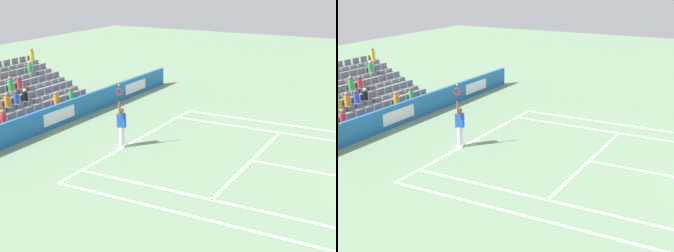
# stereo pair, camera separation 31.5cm
# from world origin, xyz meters

# --- Properties ---
(line_baseline) EXTENTS (10.97, 0.10, 0.01)m
(line_baseline) POSITION_xyz_m (0.00, -11.89, 0.00)
(line_baseline) COLOR white
(line_baseline) RESTS_ON ground
(line_service) EXTENTS (8.23, 0.10, 0.01)m
(line_service) POSITION_xyz_m (0.00, -6.40, 0.00)
(line_service) COLOR white
(line_service) RESTS_ON ground
(line_centre_service) EXTENTS (0.10, 6.40, 0.01)m
(line_centre_service) POSITION_xyz_m (0.00, -3.20, 0.00)
(line_centre_service) COLOR white
(line_centre_service) RESTS_ON ground
(line_singles_sideline_left) EXTENTS (0.10, 11.89, 0.01)m
(line_singles_sideline_left) POSITION_xyz_m (4.12, -5.95, 0.00)
(line_singles_sideline_left) COLOR white
(line_singles_sideline_left) RESTS_ON ground
(line_singles_sideline_right) EXTENTS (0.10, 11.89, 0.01)m
(line_singles_sideline_right) POSITION_xyz_m (-4.12, -5.95, 0.00)
(line_singles_sideline_right) COLOR white
(line_singles_sideline_right) RESTS_ON ground
(line_doubles_sideline_left) EXTENTS (0.10, 11.89, 0.01)m
(line_doubles_sideline_left) POSITION_xyz_m (5.49, -5.95, 0.00)
(line_doubles_sideline_left) COLOR white
(line_doubles_sideline_left) RESTS_ON ground
(line_doubles_sideline_right) EXTENTS (0.10, 11.89, 0.01)m
(line_doubles_sideline_right) POSITION_xyz_m (-5.49, -5.95, 0.00)
(line_doubles_sideline_right) COLOR white
(line_doubles_sideline_right) RESTS_ON ground
(line_centre_mark) EXTENTS (0.10, 0.20, 0.01)m
(line_centre_mark) POSITION_xyz_m (0.00, -11.79, 0.00)
(line_centre_mark) COLOR white
(line_centre_mark) RESTS_ON ground
(sponsor_barrier) EXTENTS (21.58, 0.22, 1.10)m
(sponsor_barrier) POSITION_xyz_m (0.00, -16.48, 0.55)
(sponsor_barrier) COLOR #1E66AD
(sponsor_barrier) RESTS_ON ground
(tennis_player) EXTENTS (0.54, 0.42, 2.85)m
(tennis_player) POSITION_xyz_m (1.09, -11.98, 0.99)
(tennis_player) COLOR white
(tennis_player) RESTS_ON ground
(stadium_stand) EXTENTS (8.06, 4.75, 3.05)m
(stadium_stand) POSITION_xyz_m (0.02, -20.04, 0.83)
(stadium_stand) COLOR gray
(stadium_stand) RESTS_ON ground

